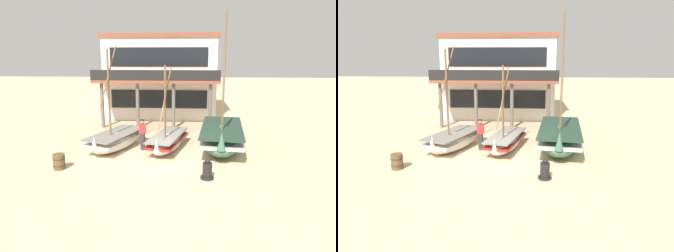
{
  "view_description": "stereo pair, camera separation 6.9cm",
  "coord_description": "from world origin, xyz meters",
  "views": [
    {
      "loc": [
        1.05,
        -14.34,
        4.97
      ],
      "look_at": [
        0.0,
        1.0,
        1.4
      ],
      "focal_mm": 32.15,
      "sensor_mm": 36.0,
      "label": 1
    },
    {
      "loc": [
        1.12,
        -14.34,
        4.97
      ],
      "look_at": [
        0.0,
        1.0,
        1.4
      ],
      "focal_mm": 32.15,
      "sensor_mm": 36.0,
      "label": 2
    }
  ],
  "objects": [
    {
      "name": "harbor_building_main",
      "position": [
        -1.23,
        11.85,
        3.34
      ],
      "size": [
        9.16,
        9.49,
        6.66
      ],
      "color": "white",
      "rests_on": "ground"
    },
    {
      "name": "wooden_barrel",
      "position": [
        -4.72,
        -1.9,
        0.35
      ],
      "size": [
        0.56,
        0.56,
        0.7
      ],
      "color": "brown",
      "rests_on": "ground"
    },
    {
      "name": "fisherman_by_hull",
      "position": [
        -1.39,
        1.26,
        0.83
      ],
      "size": [
        0.37,
        0.26,
        1.68
      ],
      "color": "#33333D",
      "rests_on": "ground"
    },
    {
      "name": "ground_plane",
      "position": [
        0.0,
        0.0,
        0.0
      ],
      "size": [
        120.0,
        120.0,
        0.0
      ],
      "primitive_type": "plane",
      "color": "#CCB78E"
    },
    {
      "name": "fishing_boat_centre_large",
      "position": [
        2.89,
        1.69,
        0.7
      ],
      "size": [
        2.76,
        5.89,
        7.46
      ],
      "color": "#427056",
      "rests_on": "ground"
    },
    {
      "name": "capstan_winch",
      "position": [
        1.88,
        -2.56,
        0.34
      ],
      "size": [
        0.56,
        0.56,
        0.88
      ],
      "color": "black",
      "rests_on": "ground"
    },
    {
      "name": "fishing_boat_far_right",
      "position": [
        -0.03,
        1.27,
        0.5
      ],
      "size": [
        2.15,
        4.14,
        4.55
      ],
      "color": "silver",
      "rests_on": "ground"
    },
    {
      "name": "fishing_boat_near_left",
      "position": [
        -2.86,
        1.23,
        0.53
      ],
      "size": [
        2.85,
        4.28,
        5.52
      ],
      "color": "silver",
      "rests_on": "ground"
    }
  ]
}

